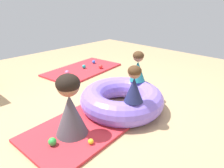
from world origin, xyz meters
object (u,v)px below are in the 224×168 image
object	(u,v)px
play_ball_red	(101,67)
play_ball_orange	(100,120)
child_in_navy	(134,84)
play_ball_green	(52,142)
play_ball_pink	(67,73)
child_in_teal	(138,67)
play_ball_blue	(94,62)
play_ball_teal	(84,66)
play_ball_yellow	(91,141)
inflatable_cushion	(122,99)
adult_seated	(70,106)

from	to	relation	value
play_ball_red	play_ball_orange	world-z (taller)	play_ball_red
child_in_navy	play_ball_green	size ratio (longest dim) A/B	5.11
play_ball_pink	child_in_teal	bearing A→B (deg)	-84.69
child_in_navy	play_ball_blue	bearing A→B (deg)	57.94
play_ball_blue	child_in_navy	bearing A→B (deg)	-120.77
child_in_teal	play_ball_blue	size ratio (longest dim) A/B	5.51
child_in_navy	child_in_teal	distance (m)	0.71
play_ball_teal	play_ball_pink	xyz separation A→B (m)	(-0.53, -0.10, 0.01)
play_ball_orange	play_ball_yellow	world-z (taller)	play_ball_orange
play_ball_teal	play_ball_yellow	size ratio (longest dim) A/B	1.42
play_ball_green	play_ball_pink	world-z (taller)	play_ball_pink
play_ball_green	play_ball_blue	size ratio (longest dim) A/B	1.07
child_in_teal	play_ball_red	world-z (taller)	child_in_teal
inflatable_cushion	play_ball_yellow	xyz separation A→B (m)	(-0.87, -0.31, -0.10)
inflatable_cushion	play_ball_green	bearing A→B (deg)	-179.29
play_ball_green	play_ball_orange	world-z (taller)	play_ball_green
play_ball_orange	play_ball_pink	bearing A→B (deg)	67.16
play_ball_green	play_ball_pink	xyz separation A→B (m)	(1.42, 1.76, 0.01)
child_in_teal	play_ball_orange	world-z (taller)	child_in_teal
adult_seated	play_ball_blue	size ratio (longest dim) A/B	8.79
play_ball_green	play_ball_red	distance (m)	2.72
play_ball_teal	play_ball_orange	bearing A→B (deg)	-124.13
inflatable_cushion	play_ball_red	world-z (taller)	inflatable_cushion
child_in_navy	play_ball_orange	xyz separation A→B (m)	(-0.33, 0.29, -0.49)
play_ball_green	play_ball_blue	xyz separation A→B (m)	(2.37, 1.98, -0.00)
inflatable_cushion	play_ball_orange	world-z (taller)	inflatable_cushion
inflatable_cushion	play_ball_red	size ratio (longest dim) A/B	13.02
play_ball_red	play_ball_teal	world-z (taller)	play_ball_red
play_ball_teal	play_ball_pink	distance (m)	0.54
play_ball_red	play_ball_yellow	world-z (taller)	play_ball_red
child_in_navy	adult_seated	size ratio (longest dim) A/B	0.62
play_ball_blue	play_ball_pink	size ratio (longest dim) A/B	0.81
inflatable_cushion	play_ball_pink	distance (m)	1.76
child_in_teal	child_in_navy	bearing A→B (deg)	168.83
play_ball_yellow	play_ball_blue	distance (m)	3.06
adult_seated	play_ball_orange	size ratio (longest dim) A/B	9.45
play_ball_green	play_ball_orange	xyz separation A→B (m)	(0.66, -0.06, -0.01)
child_in_teal	play_ball_pink	world-z (taller)	child_in_teal
play_ball_orange	play_ball_blue	distance (m)	2.65
child_in_navy	play_ball_green	world-z (taller)	child_in_navy
child_in_navy	child_in_teal	size ratio (longest dim) A/B	0.99
adult_seated	play_ball_blue	distance (m)	2.87
adult_seated	play_ball_orange	xyz separation A→B (m)	(0.37, -0.09, -0.33)
child_in_teal	play_ball_teal	size ratio (longest dim) A/B	5.20
play_ball_orange	child_in_teal	bearing A→B (deg)	6.55
child_in_navy	adult_seated	bearing A→B (deg)	150.73
play_ball_green	play_ball_red	world-z (taller)	play_ball_red
play_ball_red	play_ball_teal	bearing A→B (deg)	132.49
child_in_teal	play_ball_teal	xyz separation A→B (m)	(0.37, 1.80, -0.48)
play_ball_orange	play_ball_teal	bearing A→B (deg)	55.87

